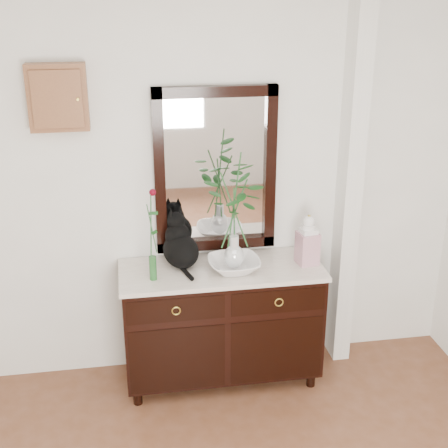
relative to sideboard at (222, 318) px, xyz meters
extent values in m
cube|color=white|center=(-0.10, 0.25, 0.88)|extent=(3.60, 0.04, 2.70)
cube|color=white|center=(0.90, 0.17, 0.88)|extent=(0.12, 0.20, 2.70)
cube|color=black|center=(0.00, 0.00, -0.01)|extent=(1.30, 0.50, 0.82)
cube|color=silver|center=(0.00, 0.00, 0.36)|extent=(1.33, 0.52, 0.03)
cube|color=black|center=(0.00, 0.24, 0.97)|extent=(0.80, 0.06, 1.10)
cube|color=white|center=(0.00, 0.25, 0.97)|extent=(0.66, 0.01, 0.96)
cube|color=brown|center=(-0.95, 0.21, 1.48)|extent=(0.35, 0.10, 0.40)
imported|color=white|center=(0.07, -0.05, 0.42)|extent=(0.35, 0.35, 0.08)
camera|label=1|loc=(-0.59, -3.62, 2.15)|focal=50.00mm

